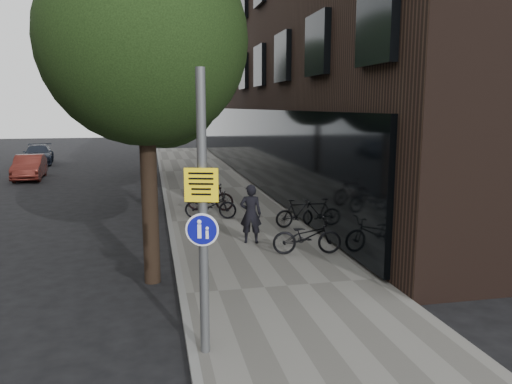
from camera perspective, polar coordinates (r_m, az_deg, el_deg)
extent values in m
plane|color=black|center=(8.10, 8.41, -19.53)|extent=(120.00, 120.00, 0.00)
cube|color=slate|center=(17.28, -2.34, -3.24)|extent=(4.50, 60.00, 0.12)
cube|color=slate|center=(17.06, -9.82, -3.53)|extent=(0.15, 60.00, 0.13)
cube|color=black|center=(31.07, 9.59, 19.01)|extent=(12.00, 40.00, 18.00)
cylinder|color=black|center=(11.35, -12.00, -2.39)|extent=(0.36, 0.36, 3.20)
sphere|color=black|center=(11.18, -12.70, 16.48)|extent=(4.40, 4.40, 4.40)
sphere|color=black|center=(11.91, -10.51, 11.30)|extent=(2.64, 2.64, 2.64)
cylinder|color=black|center=(19.74, -12.03, 2.73)|extent=(0.36, 0.36, 3.20)
sphere|color=black|center=(19.65, -12.43, 13.50)|extent=(5.00, 5.00, 5.00)
sphere|color=black|center=(20.41, -11.17, 10.58)|extent=(3.00, 3.00, 3.00)
cylinder|color=black|center=(28.70, -12.05, 4.87)|extent=(0.36, 0.36, 3.20)
sphere|color=black|center=(28.63, -12.32, 12.26)|extent=(5.00, 5.00, 5.00)
sphere|color=black|center=(29.40, -11.45, 10.27)|extent=(3.00, 3.00, 3.00)
cylinder|color=#595B5E|center=(7.58, -6.09, -2.74)|extent=(0.15, 0.15, 4.39)
cube|color=yellow|center=(7.49, -6.16, 0.90)|extent=(0.50, 0.17, 0.51)
cylinder|color=#0C0F85|center=(7.63, -6.06, -4.17)|extent=(0.44, 0.14, 0.45)
cylinder|color=white|center=(7.63, -6.06, -4.17)|extent=(0.49, 0.15, 0.51)
imported|color=black|center=(14.06, -0.61, -2.50)|extent=(0.69, 0.54, 1.68)
imported|color=black|center=(13.16, 5.85, -5.05)|extent=(1.88, 0.88, 0.95)
imported|color=black|center=(16.03, 4.80, -2.42)|extent=(1.53, 0.56, 0.90)
imported|color=black|center=(17.24, -5.21, -1.51)|extent=(1.88, 1.04, 0.94)
imported|color=black|center=(18.52, -5.27, -0.53)|extent=(1.82, 1.03, 1.06)
imported|color=maroon|center=(29.99, -24.48, 2.60)|extent=(1.69, 4.10, 1.32)
imported|color=black|center=(37.64, -23.62, 3.95)|extent=(2.43, 4.75, 1.32)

